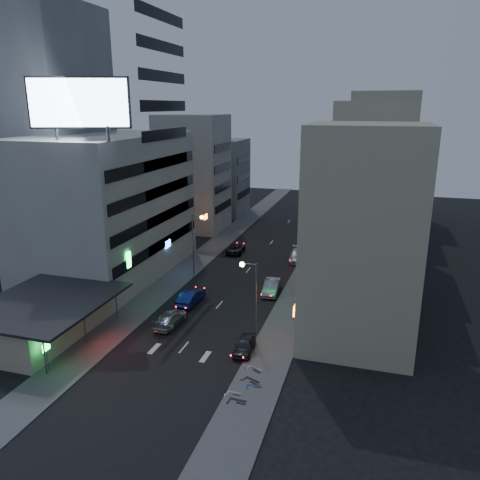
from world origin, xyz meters
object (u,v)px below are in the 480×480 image
at_px(person, 252,343).
at_px(scooter_silver_a, 242,387).
at_px(parked_car_right_near, 245,345).
at_px(parked_car_left, 236,248).
at_px(road_car_blue, 191,297).
at_px(parked_car_right_far, 297,255).
at_px(scooter_blue, 261,379).
at_px(parked_car_right_mid, 271,287).
at_px(scooter_black_b, 260,376).
at_px(road_car_silver, 171,318).
at_px(scooter_silver_b, 264,364).
at_px(scooter_black_a, 247,394).

height_order(person, scooter_silver_a, person).
bearing_deg(parked_car_right_near, parked_car_left, 105.11).
bearing_deg(parked_car_right_near, person, 6.42).
distance_m(road_car_blue, person, 12.71).
distance_m(parked_car_right_far, scooter_blue, 31.92).
bearing_deg(scooter_blue, parked_car_left, 4.95).
bearing_deg(scooter_silver_a, parked_car_right_mid, 9.76).
distance_m(scooter_blue, scooter_black_b, 0.31).
height_order(parked_car_right_far, road_car_silver, parked_car_right_far).
distance_m(parked_car_left, scooter_silver_b, 33.18).
distance_m(parked_car_right_far, road_car_blue, 20.46).
xyz_separation_m(scooter_silver_a, scooter_silver_b, (0.86, 3.54, 0.10)).
relative_size(scooter_black_a, scooter_silver_b, 1.00).
relative_size(scooter_blue, scooter_silver_b, 0.85).
relative_size(parked_car_left, scooter_blue, 2.80).
height_order(parked_car_left, scooter_black_b, scooter_black_b).
bearing_deg(parked_car_left, scooter_blue, 106.92).
bearing_deg(scooter_black_a, parked_car_left, 21.06).
relative_size(parked_car_right_far, scooter_black_a, 2.63).
relative_size(road_car_blue, scooter_blue, 2.85).
relative_size(parked_car_right_mid, road_car_blue, 0.98).
height_order(parked_car_right_near, scooter_black_b, scooter_black_b).
xyz_separation_m(road_car_blue, scooter_silver_a, (10.36, -14.87, -0.17)).
bearing_deg(road_car_blue, scooter_silver_b, 136.24).
xyz_separation_m(parked_car_right_mid, scooter_blue, (3.53, -18.93, -0.15)).
relative_size(parked_car_right_far, scooter_silver_a, 3.16).
height_order(parked_car_left, scooter_black_a, scooter_black_a).
bearing_deg(scooter_black_a, scooter_blue, -8.70).
distance_m(road_car_silver, scooter_black_a, 14.97).
height_order(parked_car_right_far, scooter_silver_a, parked_car_right_far).
bearing_deg(road_car_silver, parked_car_left, -86.16).
height_order(person, scooter_blue, person).
xyz_separation_m(parked_car_right_near, road_car_blue, (-8.77, 8.60, 0.13)).
height_order(parked_car_right_near, person, person).
bearing_deg(road_car_blue, parked_car_right_far, -113.84).
xyz_separation_m(person, scooter_silver_b, (1.75, -2.86, -0.21)).
distance_m(parked_car_right_mid, person, 14.17).
height_order(parked_car_left, person, person).
bearing_deg(road_car_silver, parked_car_right_near, 162.24).
distance_m(person, scooter_black_a, 7.42).
bearing_deg(scooter_black_b, parked_car_left, 44.23).
bearing_deg(person, parked_car_right_mid, -128.13).
xyz_separation_m(person, scooter_black_a, (1.57, -7.25, -0.21)).
relative_size(person, scooter_black_b, 0.81).
bearing_deg(parked_car_left, road_car_blue, 88.71).
xyz_separation_m(parked_car_right_far, scooter_black_a, (2.27, -34.21, -0.03)).
relative_size(scooter_silver_a, scooter_black_b, 0.83).
height_order(parked_car_right_mid, person, person).
height_order(parked_car_right_near, scooter_silver_a, parked_car_right_near).
bearing_deg(scooter_blue, parked_car_right_mid, -4.94).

